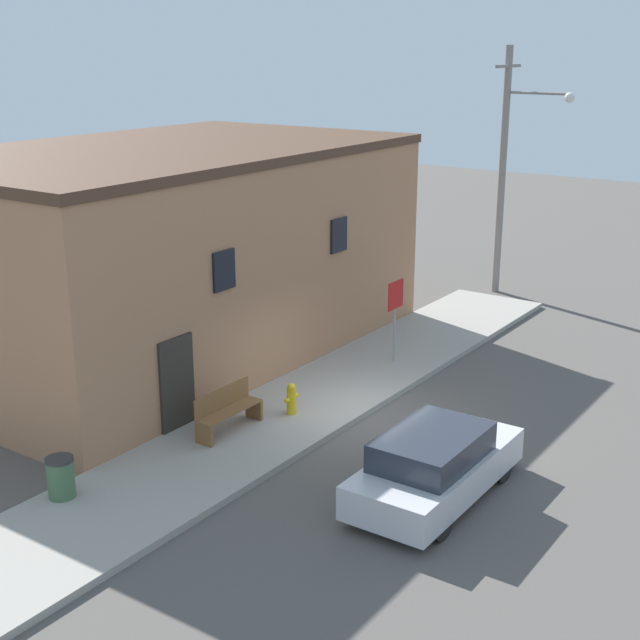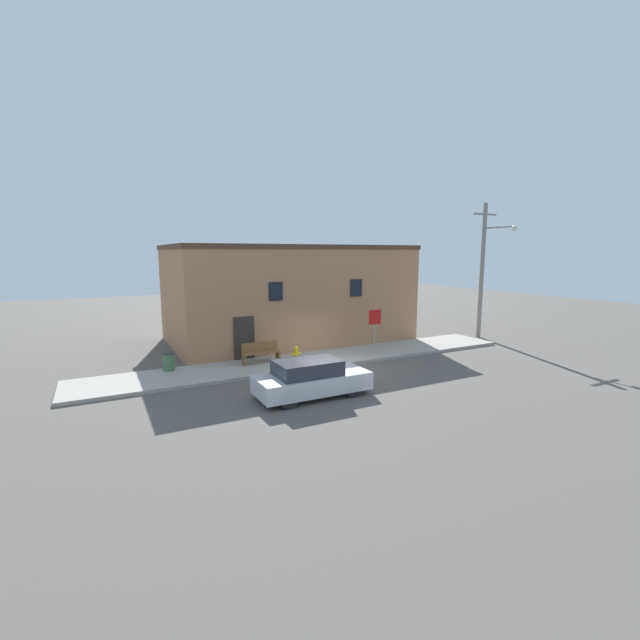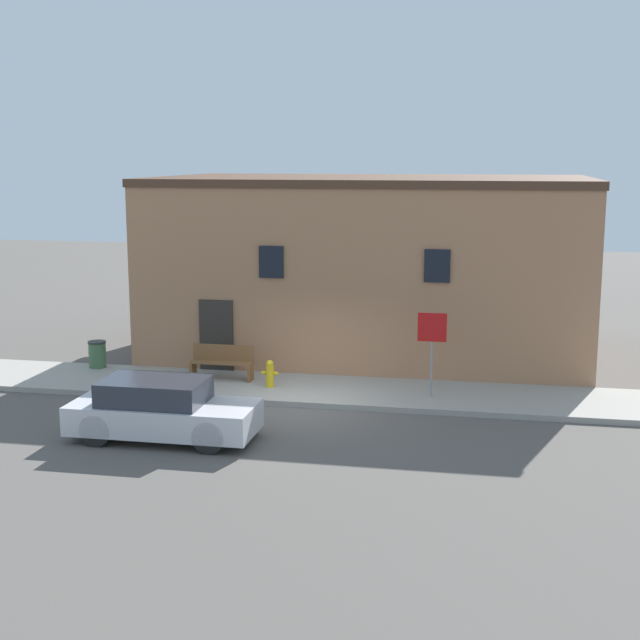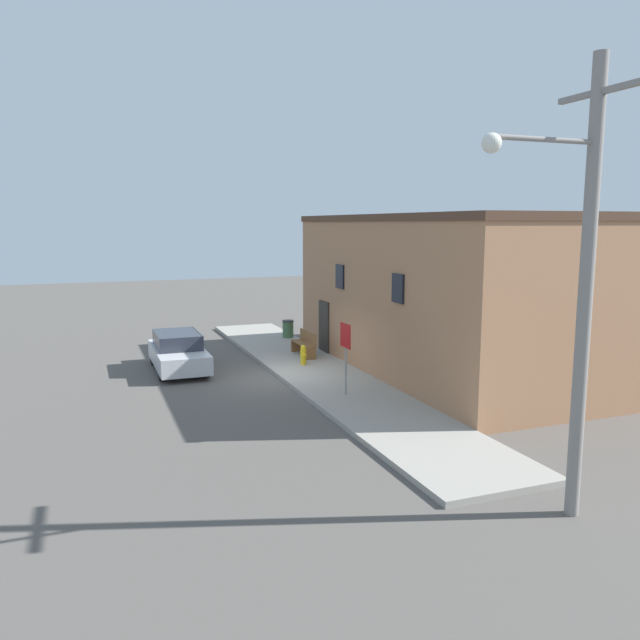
{
  "view_description": "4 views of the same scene",
  "coord_description": "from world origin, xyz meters",
  "px_view_note": "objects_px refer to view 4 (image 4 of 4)",
  "views": [
    {
      "loc": [
        -16.0,
        -9.79,
        8.17
      ],
      "look_at": [
        0.27,
        1.47,
        2.0
      ],
      "focal_mm": 50.0,
      "sensor_mm": 36.0,
      "label": 1
    },
    {
      "loc": [
        -9.16,
        -16.45,
        5.19
      ],
      "look_at": [
        0.27,
        1.47,
        2.0
      ],
      "focal_mm": 24.0,
      "sensor_mm": 36.0,
      "label": 2
    },
    {
      "loc": [
        4.74,
        -21.18,
        6.28
      ],
      "look_at": [
        0.27,
        1.47,
        2.0
      ],
      "focal_mm": 50.0,
      "sensor_mm": 36.0,
      "label": 3
    },
    {
      "loc": [
        20.17,
        -6.12,
        5.31
      ],
      "look_at": [
        0.27,
        1.47,
        2.0
      ],
      "focal_mm": 35.0,
      "sensor_mm": 36.0,
      "label": 4
    }
  ],
  "objects_px": {
    "bench": "(305,343)",
    "trash_bin": "(288,329)",
    "stop_sign": "(346,345)",
    "fire_hydrant": "(303,355)",
    "utility_pole": "(580,278)",
    "parked_car": "(178,352)"
  },
  "relations": [
    {
      "from": "trash_bin",
      "to": "parked_car",
      "type": "distance_m",
      "value": 6.91
    },
    {
      "from": "stop_sign",
      "to": "utility_pole",
      "type": "bearing_deg",
      "value": 5.12
    },
    {
      "from": "stop_sign",
      "to": "bench",
      "type": "height_order",
      "value": "stop_sign"
    },
    {
      "from": "bench",
      "to": "parked_car",
      "type": "relative_size",
      "value": 0.42
    },
    {
      "from": "stop_sign",
      "to": "fire_hydrant",
      "type": "bearing_deg",
      "value": 177.86
    },
    {
      "from": "utility_pole",
      "to": "parked_car",
      "type": "relative_size",
      "value": 1.95
    },
    {
      "from": "fire_hydrant",
      "to": "bench",
      "type": "xyz_separation_m",
      "value": [
        -1.52,
        0.59,
        0.11
      ]
    },
    {
      "from": "fire_hydrant",
      "to": "trash_bin",
      "type": "bearing_deg",
      "value": 167.78
    },
    {
      "from": "fire_hydrant",
      "to": "utility_pole",
      "type": "relative_size",
      "value": 0.09
    },
    {
      "from": "stop_sign",
      "to": "trash_bin",
      "type": "height_order",
      "value": "stop_sign"
    },
    {
      "from": "bench",
      "to": "parked_car",
      "type": "xyz_separation_m",
      "value": [
        0.13,
        -4.94,
        0.04
      ]
    },
    {
      "from": "stop_sign",
      "to": "trash_bin",
      "type": "bearing_deg",
      "value": 172.14
    },
    {
      "from": "bench",
      "to": "utility_pole",
      "type": "distance_m",
      "value": 14.8
    },
    {
      "from": "stop_sign",
      "to": "parked_car",
      "type": "relative_size",
      "value": 0.53
    },
    {
      "from": "trash_bin",
      "to": "fire_hydrant",
      "type": "bearing_deg",
      "value": -12.22
    },
    {
      "from": "parked_car",
      "to": "bench",
      "type": "bearing_deg",
      "value": 91.55
    },
    {
      "from": "fire_hydrant",
      "to": "stop_sign",
      "type": "distance_m",
      "value": 4.48
    },
    {
      "from": "bench",
      "to": "trash_bin",
      "type": "relative_size",
      "value": 2.23
    },
    {
      "from": "fire_hydrant",
      "to": "stop_sign",
      "type": "relative_size",
      "value": 0.34
    },
    {
      "from": "fire_hydrant",
      "to": "parked_car",
      "type": "bearing_deg",
      "value": -107.7
    },
    {
      "from": "bench",
      "to": "utility_pole",
      "type": "xyz_separation_m",
      "value": [
        14.31,
        0.0,
        3.75
      ]
    },
    {
      "from": "bench",
      "to": "fire_hydrant",
      "type": "bearing_deg",
      "value": -21.37
    }
  ]
}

